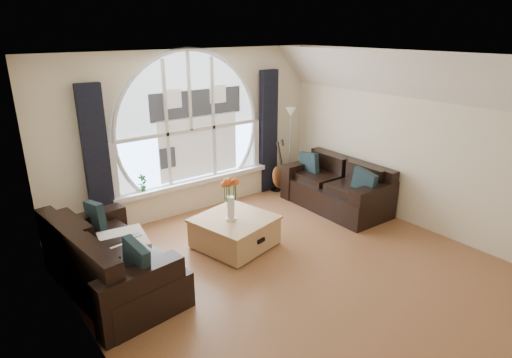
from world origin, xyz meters
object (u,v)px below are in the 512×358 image
Objects in this scene: coffee_chest at (235,231)px; potted_plant at (143,183)px; sofa_right at (336,186)px; sofa_left at (112,259)px; guitar at (278,165)px; floor_lamp at (290,149)px; vase_flowers at (230,194)px.

potted_plant is at bearing 101.27° from coffee_chest.
potted_plant reaches higher than sofa_right.
sofa_left is 1.84× the size of guitar.
coffee_chest is 2.63m from floor_lamp.
floor_lamp is at bearing 91.76° from sofa_right.
coffee_chest is 0.60m from vase_flowers.
floor_lamp is at bearing -4.11° from potted_plant.
guitar is (1.98, 1.34, -0.31)m from vase_flowers.
sofa_left is 1.78m from coffee_chest.
sofa_left is at bearing 176.97° from guitar.
coffee_chest is 3.52× the size of potted_plant.
sofa_left is 1.75m from vase_flowers.
potted_plant reaches higher than coffee_chest.
floor_lamp is at bearing 17.51° from coffee_chest.
guitar is at bearing -177.39° from floor_lamp.
sofa_left is at bearing -124.76° from potted_plant.
sofa_left is at bearing 166.35° from coffee_chest.
sofa_right is (3.98, 0.10, 0.00)m from sofa_left.
vase_flowers is 1.69m from potted_plant.
sofa_right is at bearing -98.36° from guitar.
guitar is 2.63m from potted_plant.
floor_lamp reaches higher than sofa_left.
sofa_left is 1.96× the size of coffee_chest.
vase_flowers is at bearing -175.28° from coffee_chest.
sofa_right is at bearing -89.45° from floor_lamp.
vase_flowers is (-2.29, -0.13, 0.44)m from sofa_right.
sofa_right is at bearing -5.42° from sofa_left.
floor_lamp is 0.40m from guitar.
potted_plant is (1.06, 1.53, 0.29)m from sofa_left.
coffee_chest is 0.62× the size of floor_lamp.
coffee_chest is at bearing 18.22° from vase_flowers.
vase_flowers is 2.65m from floor_lamp.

